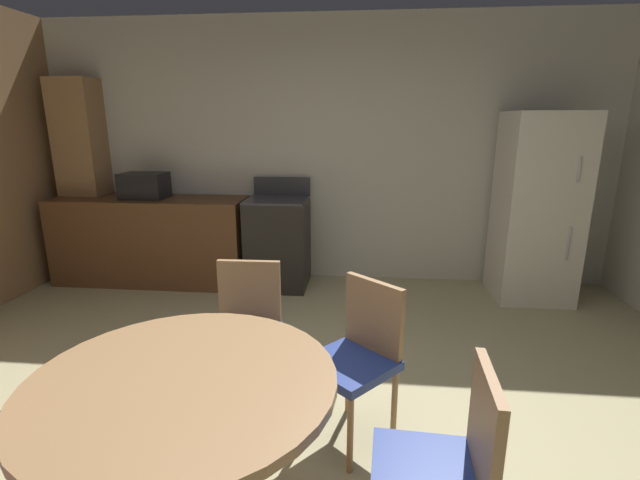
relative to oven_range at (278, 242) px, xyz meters
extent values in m
plane|color=tan|center=(0.44, -2.54, -0.47)|extent=(14.00, 14.00, 0.00)
cube|color=beige|center=(0.44, 0.40, 0.88)|extent=(6.19, 0.12, 2.70)
cube|color=brown|center=(-1.35, 0.00, -0.02)|extent=(2.00, 0.60, 0.90)
cube|color=#9E754C|center=(-2.13, 0.18, 0.58)|extent=(0.44, 0.36, 2.10)
cube|color=black|center=(0.00, 0.00, -0.02)|extent=(0.60, 0.60, 0.90)
cube|color=#38383D|center=(0.00, 0.00, 0.44)|extent=(0.60, 0.60, 0.02)
cube|color=#38383D|center=(0.00, 0.28, 0.54)|extent=(0.60, 0.04, 0.18)
cube|color=silver|center=(2.49, -0.05, 0.41)|extent=(0.68, 0.66, 1.76)
cylinder|color=#B2B2B7|center=(2.67, -0.39, 0.81)|extent=(0.02, 0.02, 0.22)
cylinder|color=#B2B2B7|center=(2.67, -0.39, 0.16)|extent=(0.02, 0.02, 0.30)
cube|color=black|center=(-1.38, 0.00, 0.56)|extent=(0.44, 0.32, 0.26)
cylinder|color=#9E754C|center=(0.22, -2.99, -0.11)|extent=(0.14, 0.14, 0.72)
cylinder|color=#9E754C|center=(0.22, -2.99, 0.27)|extent=(1.15, 1.15, 0.04)
cylinder|color=#9E754C|center=(-0.53, -2.90, -0.25)|extent=(0.03, 0.03, 0.43)
cube|color=navy|center=(1.13, -3.04, -0.02)|extent=(0.42, 0.42, 0.05)
cube|color=#9E754C|center=(1.31, -3.05, 0.19)|extent=(0.06, 0.38, 0.42)
cylinder|color=#9E754C|center=(0.37, -2.25, -0.25)|extent=(0.03, 0.03, 0.43)
cylinder|color=#9E754C|center=(0.03, -2.26, -0.25)|extent=(0.03, 0.03, 0.43)
cylinder|color=#9E754C|center=(0.36, -1.91, -0.25)|extent=(0.03, 0.03, 0.43)
cylinder|color=#9E754C|center=(0.02, -1.92, -0.25)|extent=(0.03, 0.03, 0.43)
cube|color=navy|center=(0.20, -2.09, -0.02)|extent=(0.41, 0.41, 0.05)
cube|color=#9E754C|center=(0.19, -1.91, 0.19)|extent=(0.38, 0.05, 0.42)
cylinder|color=#9E754C|center=(0.84, -2.55, -0.25)|extent=(0.03, 0.03, 0.43)
cylinder|color=#9E754C|center=(0.58, -2.33, -0.25)|extent=(0.03, 0.03, 0.43)
cylinder|color=#9E754C|center=(1.06, -2.30, -0.25)|extent=(0.03, 0.03, 0.43)
cylinder|color=#9E754C|center=(0.81, -2.07, -0.25)|extent=(0.03, 0.03, 0.43)
cube|color=navy|center=(0.82, -2.31, -0.02)|extent=(0.56, 0.56, 0.05)
cube|color=#9E754C|center=(0.94, -2.18, 0.19)|extent=(0.31, 0.28, 0.42)
camera|label=1|loc=(0.88, -4.42, 1.22)|focal=25.36mm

